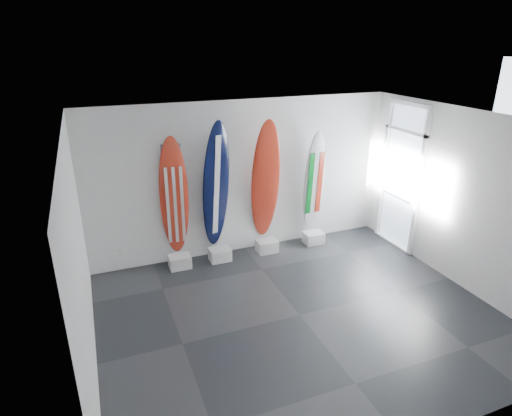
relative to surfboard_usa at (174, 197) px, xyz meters
name	(u,v)px	position (x,y,z in m)	size (l,w,h in m)	color
floor	(300,315)	(1.41, -2.28, -1.37)	(6.00, 6.00, 0.00)	black
ceiling	(308,123)	(1.41, -2.28, 1.63)	(6.00, 6.00, 0.00)	white
wall_back	(244,178)	(1.41, 0.22, 0.13)	(6.00, 6.00, 0.00)	silver
wall_front	(427,329)	(1.41, -4.78, 0.13)	(6.00, 6.00, 0.00)	silver
wall_left	(80,265)	(-1.59, -2.28, 0.13)	(5.00, 5.00, 0.00)	silver
wall_right	(464,201)	(4.41, -2.28, 0.13)	(5.00, 5.00, 0.00)	silver
display_block_usa	(180,262)	(0.00, -0.10, -1.25)	(0.40, 0.30, 0.24)	silver
surfboard_usa	(174,197)	(0.00, 0.00, 0.00)	(0.51, 0.08, 2.28)	#9F2716
display_block_navy	(220,254)	(0.79, -0.10, -1.25)	(0.40, 0.30, 0.24)	silver
surfboard_navy	(216,186)	(0.79, 0.00, 0.11)	(0.57, 0.08, 2.50)	black
display_block_swiss	(267,246)	(1.77, -0.10, -1.25)	(0.40, 0.30, 0.24)	silver
surfboard_swiss	(265,181)	(1.77, 0.00, 0.09)	(0.56, 0.08, 2.48)	#9F2716
display_block_italy	(313,238)	(2.84, -0.10, -1.25)	(0.40, 0.30, 0.24)	silver
surfboard_italy	(314,183)	(2.84, 0.00, -0.07)	(0.48, 0.08, 2.13)	silver
wall_outlet	(119,253)	(-1.04, 0.20, -1.02)	(0.09, 0.02, 0.13)	silver
glass_door	(401,179)	(4.38, -0.73, 0.05)	(0.12, 1.16, 2.85)	white
balcony	(446,213)	(5.71, -0.73, -0.87)	(2.80, 2.20, 1.20)	slate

